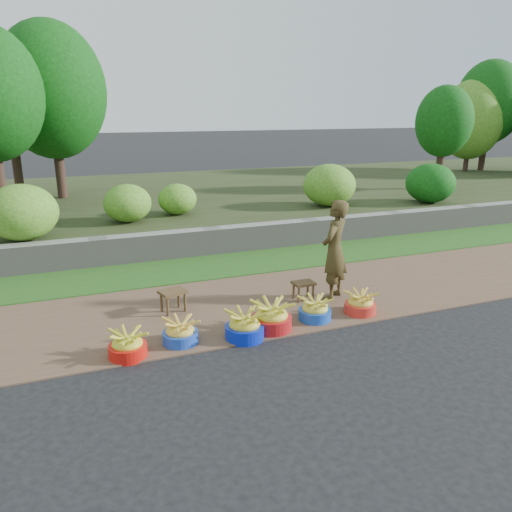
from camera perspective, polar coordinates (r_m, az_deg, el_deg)
name	(u,v)px	position (r m, az deg, el deg)	size (l,w,h in m)	color
ground_plane	(300,335)	(6.71, 5.09, -9.01)	(120.00, 120.00, 0.00)	black
dirt_shoulder	(265,302)	(7.75, 1.00, -5.25)	(80.00, 2.50, 0.02)	brown
grass_verge	(225,265)	(9.52, -3.56, -1.02)	(80.00, 1.50, 0.04)	#295B1B
retaining_wall	(212,241)	(10.23, -5.04, 1.68)	(80.00, 0.35, 0.55)	gray
earth_bank	(165,202)	(14.90, -10.41, 6.07)	(80.00, 10.00, 0.50)	#2E381B
vegetation	(141,119)	(14.30, -12.96, 15.06)	(35.05, 8.36, 4.59)	#34221B
basin_a	(128,346)	(6.27, -14.47, -9.88)	(0.46, 0.46, 0.34)	red
basin_b	(180,333)	(6.47, -8.65, -8.67)	(0.46, 0.46, 0.34)	blue
basin_c	(245,326)	(6.53, -1.32, -8.05)	(0.51, 0.51, 0.38)	#0A23B8
basin_d	(272,317)	(6.76, 1.79, -7.04)	(0.55, 0.55, 0.41)	#B01619
basin_e	(315,310)	(7.11, 6.74, -6.18)	(0.46, 0.46, 0.35)	blue
basin_f	(360,304)	(7.44, 11.82, -5.39)	(0.46, 0.46, 0.34)	red
stool_left	(173,295)	(7.38, -9.48, -4.40)	(0.43, 0.37, 0.33)	#4F3920
stool_right	(303,286)	(7.77, 5.44, -3.39)	(0.34, 0.26, 0.29)	#4F3920
vendor_woman	(334,250)	(7.73, 8.95, 0.66)	(0.57, 0.37, 1.56)	black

